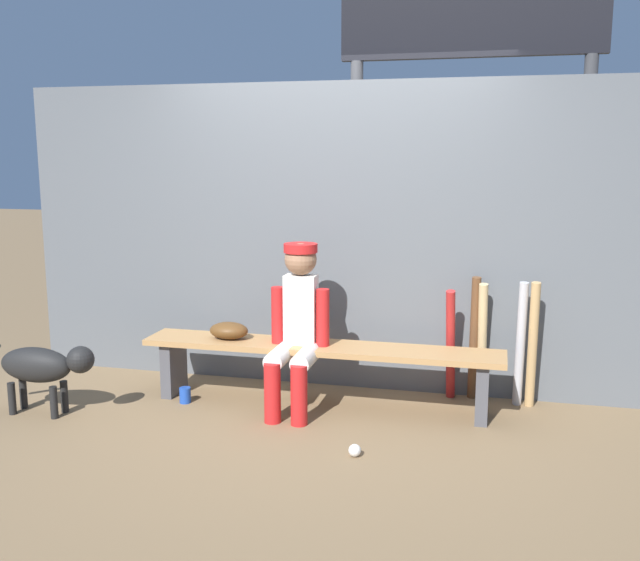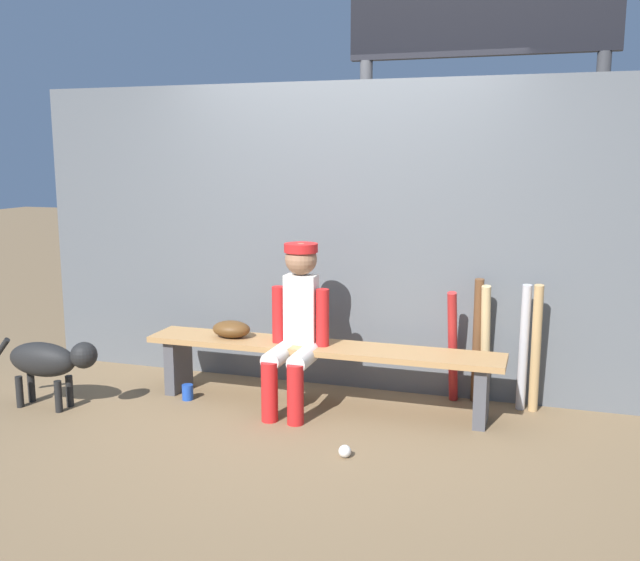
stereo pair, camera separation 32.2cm
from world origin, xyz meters
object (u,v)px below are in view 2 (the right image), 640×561
at_px(baseball_glove, 231,329).
at_px(cup_on_ground, 188,392).
at_px(player_seated, 296,321).
at_px(bat_wood_natural, 485,345).
at_px(dugout_bench, 320,358).
at_px(dog, 49,361).
at_px(bat_aluminum_silver, 524,348).
at_px(cup_on_bench, 280,332).
at_px(baseball, 345,451).
at_px(bat_wood_dark, 477,341).
at_px(bat_wood_tan, 536,349).
at_px(scoreboard, 488,52).
at_px(bat_aluminum_red, 453,347).

bearing_deg(baseball_glove, cup_on_ground, -147.51).
bearing_deg(player_seated, bat_wood_natural, 22.10).
bearing_deg(dugout_bench, dog, -161.02).
distance_m(bat_aluminum_silver, dog, 3.24).
height_order(cup_on_bench, dog, cup_on_bench).
xyz_separation_m(dugout_bench, baseball, (0.40, -0.78, -0.31)).
relative_size(bat_wood_dark, bat_wood_tan, 1.00).
distance_m(bat_wood_natural, scoreboard, 2.19).
bearing_deg(dog, bat_wood_dark, 19.67).
height_order(bat_aluminum_silver, scoreboard, scoreboard).
height_order(baseball_glove, cup_on_bench, baseball_glove).
distance_m(baseball_glove, bat_aluminum_silver, 2.04).
bearing_deg(bat_wood_tan, dog, -164.06).
bearing_deg(bat_wood_natural, bat_aluminum_silver, -13.06).
xyz_separation_m(dugout_bench, baseball_glove, (-0.67, 0.00, 0.15)).
distance_m(bat_wood_dark, cup_on_ground, 2.08).
distance_m(dugout_bench, bat_wood_dark, 1.10).
distance_m(player_seated, bat_wood_natural, 1.33).
relative_size(bat_aluminum_red, scoreboard, 0.23).
height_order(player_seated, bat_wood_tan, player_seated).
bearing_deg(bat_wood_natural, bat_wood_dark, 174.06).
relative_size(baseball_glove, bat_wood_dark, 0.31).
distance_m(player_seated, baseball_glove, 0.56).
distance_m(bat_wood_natural, bat_aluminum_silver, 0.27).
relative_size(bat_wood_dark, bat_aluminum_silver, 1.01).
bearing_deg(baseball_glove, dog, -151.01).
bearing_deg(baseball, bat_wood_dark, 62.02).
bearing_deg(bat_wood_tan, bat_aluminum_silver, 164.72).
bearing_deg(bat_wood_natural, cup_on_bench, -166.40).
height_order(bat_wood_tan, cup_on_ground, bat_wood_tan).
xyz_separation_m(cup_on_ground, cup_on_bench, (0.63, 0.22, 0.44)).
distance_m(bat_aluminum_silver, cup_on_bench, 1.68).
bearing_deg(bat_wood_tan, cup_on_bench, -171.60).
relative_size(bat_wood_dark, cup_on_ground, 8.13).
height_order(bat_aluminum_silver, baseball, bat_aluminum_silver).
xyz_separation_m(baseball_glove, bat_wood_tan, (2.09, 0.30, -0.05)).
bearing_deg(cup_on_bench, bat_wood_natural, 13.60).
bearing_deg(bat_wood_dark, bat_aluminum_silver, -11.81).
bearing_deg(dugout_bench, bat_aluminum_silver, 13.61).
height_order(bat_aluminum_red, bat_aluminum_silver, bat_aluminum_silver).
xyz_separation_m(bat_wood_natural, cup_on_ground, (-2.02, -0.56, -0.37)).
bearing_deg(dog, bat_wood_natural, 19.20).
xyz_separation_m(baseball_glove, dog, (-1.09, -0.61, -0.16)).
bearing_deg(dog, dugout_bench, 18.98).
distance_m(bat_wood_dark, dog, 2.96).
relative_size(baseball_glove, dog, 0.33).
relative_size(bat_aluminum_red, bat_wood_natural, 0.96).
bearing_deg(cup_on_ground, baseball, -24.42).
xyz_separation_m(bat_wood_dark, cup_on_bench, (-1.34, -0.34, 0.05)).
distance_m(bat_wood_tan, scoreboard, 2.24).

